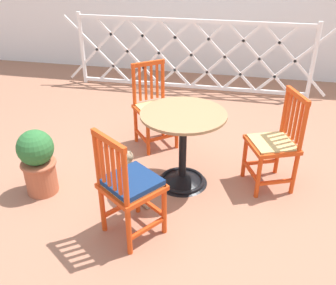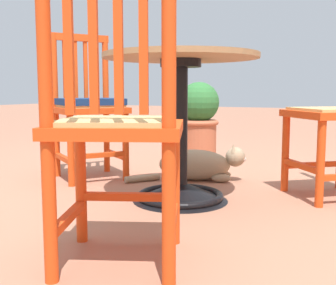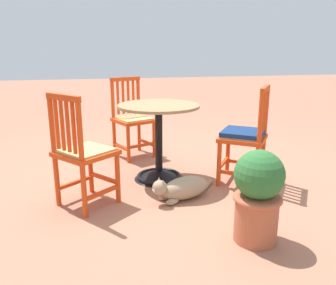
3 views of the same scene
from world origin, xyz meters
The scene contains 7 objects.
ground_plane centered at (0.00, 0.00, 0.00)m, with size 24.00×24.00×0.00m, color #A36B51.
cafe_table centered at (0.00, 0.10, 0.28)m, with size 0.76×0.76×0.73m.
orange_chair_tucked_in centered at (0.81, 0.25, 0.43)m, with size 0.52×0.52×0.91m.
orange_chair_facing_out centered at (-0.43, 0.79, 0.43)m, with size 0.56×0.56×0.91m.
orange_chair_by_planter centered at (-0.27, -0.65, 0.45)m, with size 0.56×0.56×0.91m.
tabby_cat centered at (-0.50, 0.01, 0.10)m, with size 0.45×0.65×0.23m.
terracotta_planter centered at (-1.23, -0.29, 0.33)m, with size 0.32×0.32×0.62m.
Camera 3 is at (-3.07, 0.72, 1.22)m, focal length 36.58 mm.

